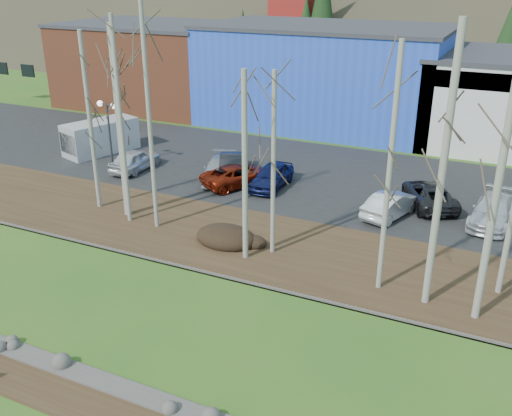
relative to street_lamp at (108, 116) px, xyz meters
The scene contains 29 objects.
dirt_strip 24.22m from the street_lamp, 51.57° to the right, with size 80.00×1.80×0.03m, color #382616.
near_bank_rocks 23.46m from the street_lamp, 50.04° to the right, with size 80.00×0.80×0.50m, color #47423D, non-canonical shape.
river 20.53m from the street_lamp, 42.55° to the right, with size 80.00×8.00×0.90m, color black, non-canonical shape.
far_bank_rocks 18.06m from the street_lamp, 32.71° to the right, with size 80.00×0.80×0.46m, color #47423D, non-canonical shape.
far_bank 16.57m from the street_lamp, 23.14° to the right, with size 80.00×7.00×0.15m, color #382616.
parking_lot 15.85m from the street_lamp, 15.54° to the left, with size 80.00×14.00×0.14m, color black.
building_brick 20.30m from the street_lamp, 116.68° to the left, with size 16.32×12.24×7.80m.
building_blue 20.20m from the street_lamp, 63.91° to the left, with size 20.40×12.24×8.30m.
dirt_mound 14.69m from the street_lamp, 29.30° to the right, with size 3.13×2.21×0.61m, color black.
birch_0 7.25m from the street_lamp, 57.58° to the right, with size 0.24×0.24×9.66m.
birch_1 9.66m from the street_lamp, 46.27° to the right, with size 0.22×0.22×10.60m.
birch_2 8.85m from the street_lamp, 46.02° to the right, with size 0.27×0.27×10.11m.
birch_3 11.02m from the street_lamp, 39.56° to the right, with size 0.22×0.22×11.43m.
birch_4 16.21m from the street_lamp, 29.65° to the right, with size 0.25×0.25×8.72m.
birch_5 16.54m from the street_lamp, 24.93° to the right, with size 0.21×0.21×8.59m.
birch_6 21.97m from the street_lamp, 21.48° to the right, with size 0.22×0.22×10.20m.
birch_7 23.98m from the street_lamp, 20.43° to the right, with size 0.29×0.29×11.05m.
birch_8 25.89m from the street_lamp, 19.54° to the right, with size 0.29×0.29×10.25m.
birch_10 8.78m from the street_lamp, 46.53° to the right, with size 0.27×0.27×10.11m.
street_lamp is the anchor object (origin of this frame).
car_0 3.35m from the street_lamp, ahead, with size 1.69×4.20×1.43m, color silver.
car_1 8.92m from the street_lamp, 13.56° to the left, with size 1.65×4.74×1.56m, color black.
car_2 9.83m from the street_lamp, ahead, with size 2.17×4.70×1.31m, color maroon.
car_3 8.38m from the street_lamp, ahead, with size 1.91×4.69×1.36m, color #A1A4A9.
car_4 11.80m from the street_lamp, ahead, with size 1.71×4.25×1.45m, color #12194A.
car_5 19.29m from the street_lamp, ahead, with size 1.43×4.11×1.35m, color silver.
car_6 21.02m from the street_lamp, ahead, with size 2.23×4.83×1.34m, color black.
car_7 24.36m from the street_lamp, ahead, with size 1.97×4.84×1.40m, color silver.
van_grey 4.22m from the street_lamp, 144.11° to the left, with size 3.74×5.70×2.31m.
Camera 1 is at (9.77, -8.40, 12.70)m, focal length 40.00 mm.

